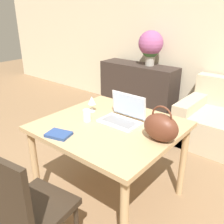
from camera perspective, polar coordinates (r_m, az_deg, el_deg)
wall_back at (r=3.92m, az=22.80°, el=16.08°), size 10.00×0.06×2.70m
dining_table at (r=2.17m, az=-0.48°, el=-4.99°), size 1.13×1.04×0.77m
chair at (r=1.79m, az=-19.28°, el=-19.69°), size 0.50×0.50×0.95m
sideboard at (r=4.23m, az=5.90°, el=5.19°), size 1.32×0.40×0.84m
laptop at (r=2.18m, az=2.71°, el=-0.48°), size 0.35×0.25×0.23m
drinking_glass at (r=2.19m, az=-5.75°, el=-0.76°), size 0.07×0.07×0.10m
wine_glass at (r=2.36m, az=-4.65°, el=2.57°), size 0.08×0.08×0.15m
handbag at (r=1.87m, az=11.11°, el=-3.40°), size 0.27×0.17×0.28m
flower_vase at (r=4.01m, az=8.83°, el=14.80°), size 0.38×0.38×0.53m
book at (r=1.99m, az=-12.09°, el=-5.02°), size 0.21×0.18×0.02m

